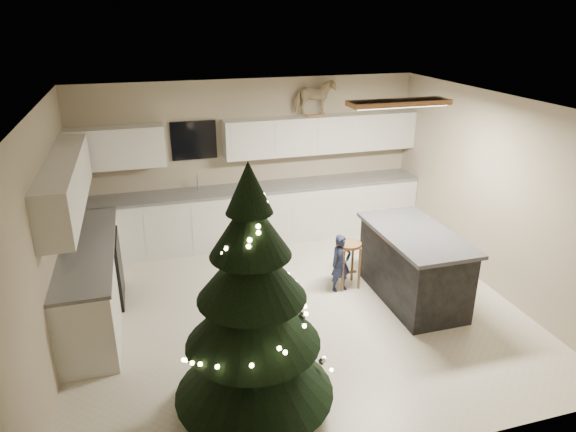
{
  "coord_description": "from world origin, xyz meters",
  "views": [
    {
      "loc": [
        -1.69,
        -5.42,
        3.56
      ],
      "look_at": [
        0.0,
        0.35,
        1.15
      ],
      "focal_mm": 32.0,
      "sensor_mm": 36.0,
      "label": 1
    }
  ],
  "objects_px": {
    "bar_stool": "(348,254)",
    "christmas_tree": "(253,319)",
    "rocking_horse": "(315,97)",
    "island": "(413,265)",
    "toddler": "(341,263)"
  },
  "relations": [
    {
      "from": "toddler",
      "to": "rocking_horse",
      "type": "xyz_separation_m",
      "value": [
        0.29,
        2.03,
        1.89
      ]
    },
    {
      "from": "rocking_horse",
      "to": "island",
      "type": "bearing_deg",
      "value": -170.92
    },
    {
      "from": "bar_stool",
      "to": "toddler",
      "type": "height_order",
      "value": "toddler"
    },
    {
      "from": "bar_stool",
      "to": "christmas_tree",
      "type": "height_order",
      "value": "christmas_tree"
    },
    {
      "from": "bar_stool",
      "to": "rocking_horse",
      "type": "bearing_deg",
      "value": 85.42
    },
    {
      "from": "bar_stool",
      "to": "toddler",
      "type": "distance_m",
      "value": 0.18
    },
    {
      "from": "bar_stool",
      "to": "rocking_horse",
      "type": "xyz_separation_m",
      "value": [
        0.16,
        1.95,
        1.8
      ]
    },
    {
      "from": "island",
      "to": "christmas_tree",
      "type": "relative_size",
      "value": 0.69
    },
    {
      "from": "bar_stool",
      "to": "toddler",
      "type": "relative_size",
      "value": 0.81
    },
    {
      "from": "christmas_tree",
      "to": "rocking_horse",
      "type": "bearing_deg",
      "value": 63.94
    },
    {
      "from": "island",
      "to": "bar_stool",
      "type": "height_order",
      "value": "island"
    },
    {
      "from": "christmas_tree",
      "to": "toddler",
      "type": "relative_size",
      "value": 3.05
    },
    {
      "from": "toddler",
      "to": "christmas_tree",
      "type": "bearing_deg",
      "value": -139.59
    },
    {
      "from": "bar_stool",
      "to": "rocking_horse",
      "type": "relative_size",
      "value": 0.99
    },
    {
      "from": "island",
      "to": "christmas_tree",
      "type": "xyz_separation_m",
      "value": [
        -2.45,
        -1.44,
        0.53
      ]
    }
  ]
}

